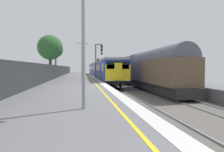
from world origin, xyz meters
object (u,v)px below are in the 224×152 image
at_px(platform_lamp_mid, 82,57).
at_px(background_tree_centre, 50,48).
at_px(platform_lamp_near, 83,17).
at_px(background_tree_left, 56,50).
at_px(signal_gantry, 98,57).
at_px(freight_train_adjacent_track, 119,68).
at_px(commuter_train_at_platform, 100,69).
at_px(speed_limit_sign, 98,66).

xyz_separation_m(platform_lamp_mid, background_tree_centre, (-4.80, 2.17, 1.41)).
relative_size(platform_lamp_near, background_tree_left, 0.82).
height_order(platform_lamp_mid, background_tree_centre, background_tree_centre).
relative_size(signal_gantry, background_tree_left, 0.71).
bearing_deg(platform_lamp_mid, signal_gantry, -13.82).
distance_m(signal_gantry, background_tree_centre, 7.67).
height_order(freight_train_adjacent_track, platform_lamp_near, platform_lamp_near).
height_order(commuter_train_at_platform, platform_lamp_mid, platform_lamp_mid).
relative_size(commuter_train_at_platform, background_tree_centre, 6.08).
relative_size(freight_train_adjacent_track, signal_gantry, 10.83).
xyz_separation_m(freight_train_adjacent_track, signal_gantry, (-5.48, -11.89, 1.68)).
xyz_separation_m(commuter_train_at_platform, platform_lamp_near, (-3.71, -31.99, 2.14)).
relative_size(commuter_train_at_platform, freight_train_adjacent_track, 0.73).
relative_size(speed_limit_sign, background_tree_left, 0.39).
xyz_separation_m(freight_train_adjacent_track, platform_lamp_near, (-7.71, -32.26, 1.98)).
relative_size(commuter_train_at_platform, platform_lamp_near, 6.82).
height_order(commuter_train_at_platform, background_tree_centre, background_tree_centre).
bearing_deg(background_tree_left, speed_limit_sign, -70.06).
bearing_deg(speed_limit_sign, platform_lamp_near, -96.86).
bearing_deg(speed_limit_sign, commuter_train_at_platform, 83.63).
relative_size(signal_gantry, platform_lamp_near, 0.86).
relative_size(freight_train_adjacent_track, background_tree_centre, 8.29).
relative_size(signal_gantry, platform_lamp_mid, 0.96).
xyz_separation_m(signal_gantry, platform_lamp_near, (-2.23, -20.37, 0.30)).
height_order(commuter_train_at_platform, signal_gantry, signal_gantry).
height_order(signal_gantry, background_tree_centre, background_tree_centre).
bearing_deg(background_tree_left, platform_lamp_mid, -69.66).
relative_size(commuter_train_at_platform, background_tree_left, 5.62).
bearing_deg(platform_lamp_mid, background_tree_centre, 155.62).
bearing_deg(signal_gantry, background_tree_left, 116.63).
relative_size(platform_lamp_near, background_tree_centre, 0.89).
bearing_deg(background_tree_left, background_tree_centre, -86.62).
bearing_deg(freight_train_adjacent_track, signal_gantry, -114.74).
relative_size(freight_train_adjacent_track, platform_lamp_mid, 10.36).
xyz_separation_m(speed_limit_sign, platform_lamp_mid, (-1.86, 5.45, 1.37)).
xyz_separation_m(speed_limit_sign, background_tree_centre, (-6.66, 7.63, 2.77)).
bearing_deg(background_tree_centre, speed_limit_sign, -48.89).
bearing_deg(platform_lamp_mid, freight_train_adjacent_track, 55.78).
bearing_deg(commuter_train_at_platform, background_tree_left, 157.08).
bearing_deg(freight_train_adjacent_track, commuter_train_at_platform, -176.11).
xyz_separation_m(commuter_train_at_platform, background_tree_left, (-9.26, 3.92, 4.03)).
bearing_deg(freight_train_adjacent_track, background_tree_centre, -143.77).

